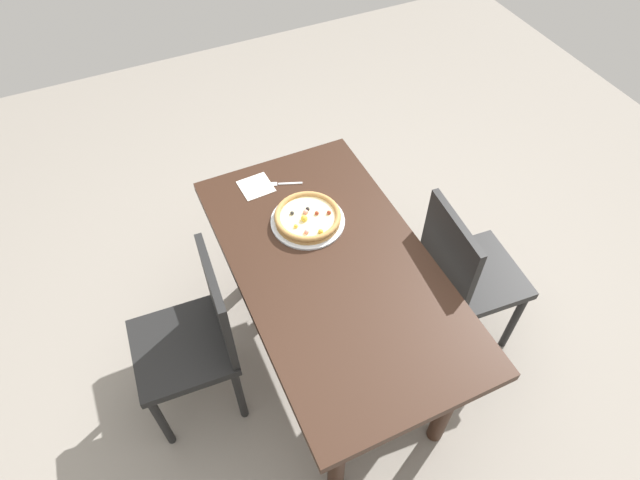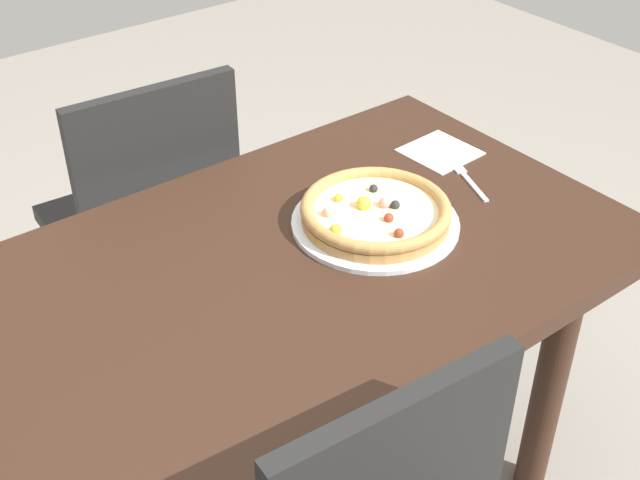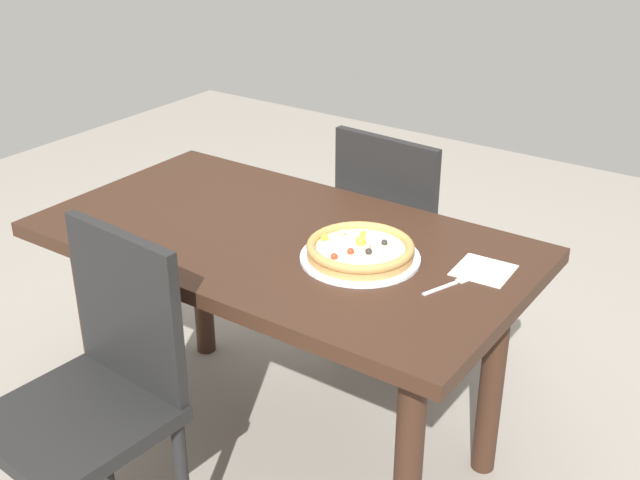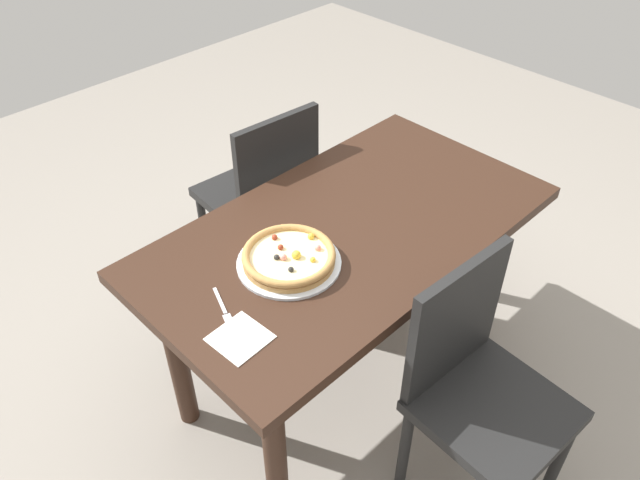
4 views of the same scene
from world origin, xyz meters
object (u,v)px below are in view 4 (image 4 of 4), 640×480
dining_table (347,251)px  fork (224,310)px  chair_far (478,388)px  pizza (290,257)px  chair_near (263,194)px  napkin (240,338)px  plate (290,263)px

dining_table → fork: (0.52, 0.02, 0.11)m
chair_far → pizza: (0.20, -0.59, 0.26)m
chair_near → fork: (0.65, 0.61, 0.24)m
chair_far → napkin: bearing=-39.9°
dining_table → napkin: napkin is taller
chair_far → pizza: size_ratio=3.15×
dining_table → fork: 0.53m
chair_far → napkin: (0.49, -0.47, 0.24)m
pizza → napkin: (0.30, 0.12, -0.03)m
chair_near → fork: chair_near is taller
pizza → chair_far: bearing=108.4°
fork → napkin: (0.03, 0.11, -0.00)m
dining_table → napkin: 0.58m
chair_near → fork: size_ratio=5.60×
chair_far → plate: size_ratio=2.81×
chair_far → fork: (0.46, -0.58, 0.24)m
chair_near → napkin: chair_near is taller
chair_near → plate: (0.39, 0.60, 0.24)m
pizza → fork: 0.26m
chair_near → chair_far: bearing=-94.6°
chair_far → plate: chair_far is taller
dining_table → chair_far: chair_far is taller
chair_far → napkin: 0.72m
plate → napkin: 0.32m
chair_far → chair_near: bearing=-95.4°
chair_near → fork: 0.92m
chair_far → plate: bearing=-67.9°
dining_table → chair_near: (-0.13, -0.59, -0.13)m
dining_table → napkin: (0.55, 0.13, 0.11)m
pizza → fork: bearing=2.8°
pizza → napkin: size_ratio=2.03×
pizza → plate: bearing=-1.5°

